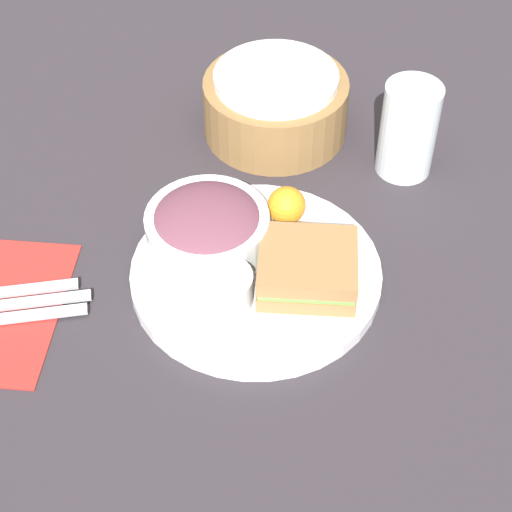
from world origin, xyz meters
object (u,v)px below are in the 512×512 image
Objects in this scene: salad_bowl at (207,227)px; spoon at (4,292)px; plate at (256,274)px; knife at (3,305)px; bread_basket at (273,104)px; sandwich at (307,268)px; fork at (2,319)px; drink_glass at (408,129)px; dressing_cup at (222,288)px.

spoon is (-0.21, -0.08, -0.04)m from salad_bowl.
plate is 1.47× the size of knife.
bread_basket reaches higher than spoon.
bread_basket is 0.99× the size of knife.
spoon is at bearing -158.93° from salad_bowl.
plate reaches higher than spoon.
sandwich is at bearing -21.38° from salad_bowl.
fork is 0.95× the size of knife.
spoon is at bearing -149.58° from drink_glass.
drink_glass is 0.17m from bread_basket.
knife is at bearing -174.54° from dressing_cup.
sandwich reaches higher than plate.
fork is 0.04m from spoon.
knife is (-0.25, -0.32, -0.03)m from bread_basket.
drink_glass is 0.65× the size of knife.
knife is (-0.26, -0.07, -0.00)m from plate.
salad_bowl is (-0.11, 0.04, 0.01)m from sandwich.
plate is at bearing -28.80° from salad_bowl.
knife is (-0.22, -0.02, -0.03)m from dressing_cup.
drink_glass is 0.49m from knife.
salad_bowl is 2.07× the size of dressing_cup.
drink_glass is (0.21, 0.17, 0.01)m from salad_bowl.
drink_glass reaches higher than salad_bowl.
dressing_cup is 0.23m from fork.
knife is at bearing -165.42° from plate.
dressing_cup reaches higher than fork.
salad_bowl reaches higher than sandwich.
salad_bowl is 0.23m from knife.
plate is at bearing -176.09° from fork.
drink_glass is (0.16, 0.20, 0.05)m from plate.
drink_glass is at bearing 51.92° from dressing_cup.
spoon is (-0.01, 0.03, 0.00)m from fork.
bread_basket is at bearing 84.88° from dressing_cup.
salad_bowl reaches higher than spoon.
salad_bowl is 0.08m from dressing_cup.
bread_basket is (0.03, 0.30, 0.01)m from dressing_cup.
knife is 0.02m from spoon.
sandwich is at bearing 178.61° from fork.
drink_glass is at bearing 37.98° from salad_bowl.
spoon is (-0.26, -0.05, -0.00)m from plate.
bread_basket reaches higher than dressing_cup.
sandwich is at bearing -116.70° from drink_glass.
drink_glass is 0.68× the size of fork.
fork is at bearing 90.00° from knife.
spoon is at bearing -90.00° from fork.
bread_basket reaches higher than fork.
sandwich is 0.66× the size of spoon.
sandwich is 0.31m from fork.
knife is (-0.00, 0.02, 0.00)m from fork.
drink_glass is at bearing -19.21° from bread_basket.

